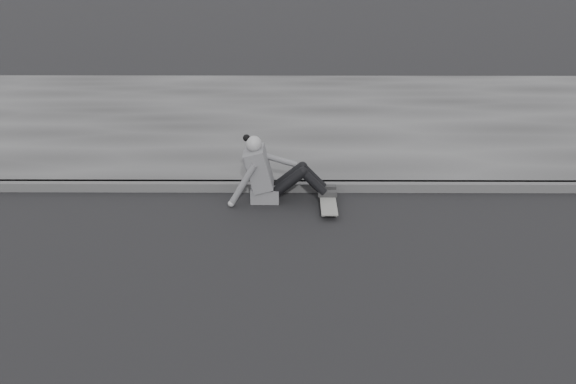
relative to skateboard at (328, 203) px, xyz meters
name	(u,v)px	position (x,y,z in m)	size (l,w,h in m)	color
ground	(305,297)	(-0.33, -2.03, -0.07)	(80.00, 80.00, 0.00)	black
curb	(301,186)	(-0.33, 0.55, -0.01)	(24.00, 0.16, 0.12)	#444444
sidewalk	(299,119)	(-0.33, 3.57, -0.01)	(24.00, 6.00, 0.12)	#3A3A3A
skateboard	(328,203)	(0.00, 0.00, 0.00)	(0.20, 0.78, 0.09)	#979692
seated_woman	(270,174)	(-0.73, 0.25, 0.29)	(1.38, 0.46, 0.88)	#58585B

